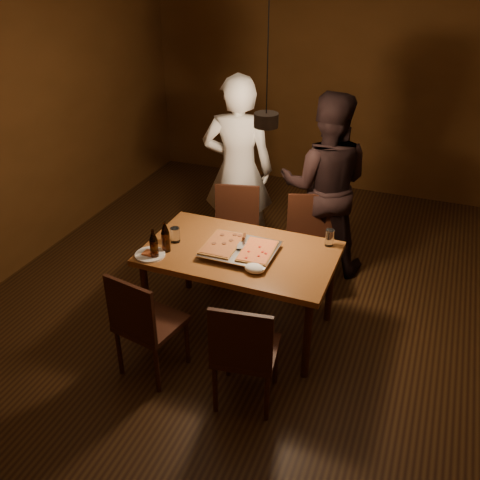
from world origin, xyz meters
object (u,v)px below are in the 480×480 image
(chair_far_right, at_px, (310,235))
(beer_bottle_a, at_px, (154,244))
(diner_dark, at_px, (325,185))
(chair_far_left, at_px, (236,225))
(dining_table, at_px, (240,259))
(pizza_tray, at_px, (240,251))
(chair_near_right, at_px, (244,347))
(chair_near_left, at_px, (142,318))
(beer_bottle_b, at_px, (165,237))
(pendant_lamp, at_px, (266,119))
(diner_white, at_px, (238,171))
(plate_slice, at_px, (150,254))

(chair_far_right, xyz_separation_m, beer_bottle_a, (-0.94, -1.16, 0.34))
(diner_dark, bearing_deg, chair_far_left, 19.48)
(dining_table, distance_m, pizza_tray, 0.11)
(dining_table, relative_size, chair_near_right, 3.09)
(chair_near_left, bearing_deg, beer_bottle_b, 109.86)
(pizza_tray, bearing_deg, pendant_lamp, 71.73)
(chair_near_left, xyz_separation_m, diner_white, (-0.02, 1.91, 0.39))
(chair_near_left, xyz_separation_m, beer_bottle_b, (-0.10, 0.58, 0.34))
(chair_near_left, xyz_separation_m, plate_slice, (-0.19, 0.47, 0.22))
(pizza_tray, distance_m, beer_bottle_b, 0.59)
(chair_near_right, bearing_deg, dining_table, 104.42)
(beer_bottle_a, bearing_deg, chair_near_right, -27.46)
(dining_table, distance_m, chair_near_right, 0.89)
(dining_table, bearing_deg, beer_bottle_b, -158.91)
(plate_slice, distance_m, diner_dark, 1.82)
(beer_bottle_b, relative_size, plate_slice, 1.07)
(diner_dark, height_order, pendant_lamp, pendant_lamp)
(chair_far_right, distance_m, beer_bottle_a, 1.53)
(diner_white, bearing_deg, chair_far_left, 92.10)
(beer_bottle_b, bearing_deg, chair_near_left, -80.25)
(plate_slice, relative_size, diner_dark, 0.13)
(chair_near_left, relative_size, beer_bottle_b, 1.92)
(diner_dark, bearing_deg, chair_near_right, 78.09)
(chair_far_right, relative_size, diner_dark, 0.30)
(beer_bottle_a, distance_m, pendant_lamp, 1.26)
(chair_near_left, height_order, pendant_lamp, pendant_lamp)
(dining_table, distance_m, diner_dark, 1.27)
(chair_near_left, height_order, diner_dark, diner_dark)
(chair_far_right, height_order, diner_dark, diner_dark)
(chair_far_right, distance_m, chair_near_right, 1.64)
(dining_table, distance_m, chair_far_right, 0.92)
(chair_far_right, relative_size, beer_bottle_a, 2.19)
(diner_white, bearing_deg, chair_near_left, 74.62)
(chair_far_left, height_order, diner_white, diner_white)
(pizza_tray, relative_size, pendant_lamp, 0.50)
(chair_far_left, bearing_deg, diner_white, -85.91)
(chair_near_right, height_order, beer_bottle_b, beer_bottle_b)
(pendant_lamp, bearing_deg, diner_white, 122.80)
(plate_slice, bearing_deg, chair_near_left, -68.56)
(chair_far_right, xyz_separation_m, pendant_lamp, (-0.25, -0.60, 1.22))
(chair_far_right, xyz_separation_m, chair_near_right, (-0.02, -1.64, 0.00))
(chair_near_left, distance_m, pizza_tray, 0.91)
(plate_slice, height_order, diner_white, diner_white)
(pizza_tray, distance_m, beer_bottle_a, 0.67)
(diner_white, xyz_separation_m, pendant_lamp, (0.57, -0.89, 0.83))
(beer_bottle_b, bearing_deg, pizza_tray, 17.30)
(plate_slice, bearing_deg, chair_far_right, 49.27)
(chair_far_left, height_order, beer_bottle_b, beer_bottle_b)
(pendant_lamp, bearing_deg, chair_near_right, -77.37)
(diner_dark, bearing_deg, chair_far_right, 76.00)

